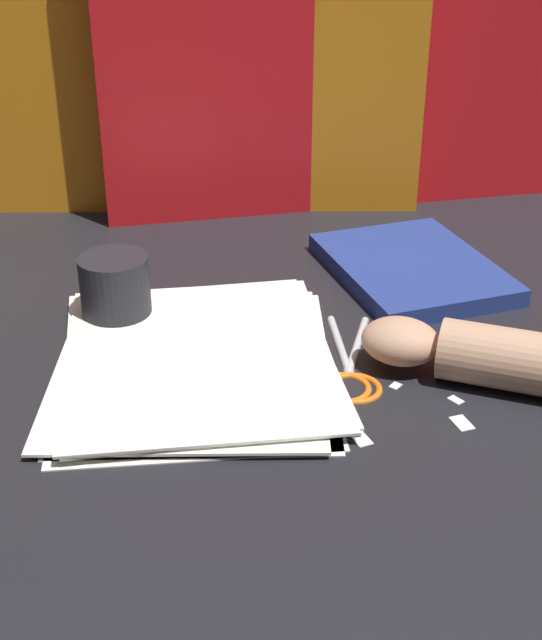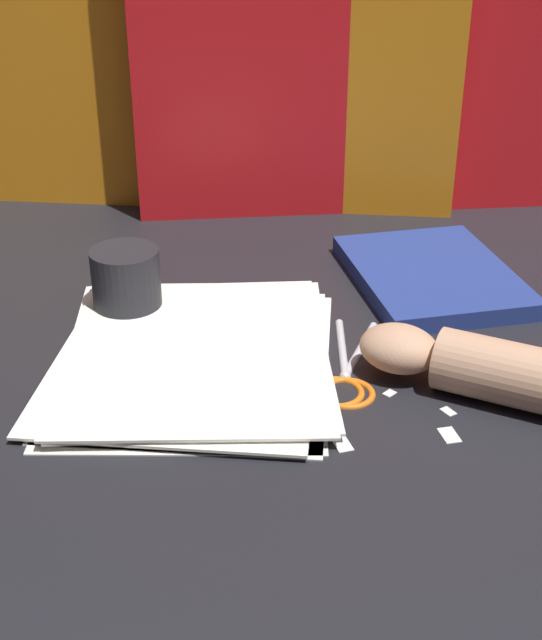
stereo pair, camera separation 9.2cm
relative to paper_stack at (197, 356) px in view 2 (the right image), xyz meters
The scene contains 12 objects.
ground_plane 0.12m from the paper_stack, ahead, with size 6.00×6.00×0.00m, color black.
backdrop_panel_left 0.56m from the paper_stack, 101.16° to the left, with size 0.86×0.07×0.57m.
backdrop_panel_center 0.61m from the paper_stack, 59.14° to the left, with size 0.83×0.14×0.55m.
paper_stack is the anchor object (origin of this frame).
book_closed 0.35m from the paper_stack, 36.73° to the left, with size 0.25×0.29×0.02m.
scissors 0.16m from the paper_stack, ahead, with size 0.09×0.19×0.01m.
hand_forearm 0.33m from the paper_stack, 10.98° to the right, with size 0.31×0.18×0.06m.
paper_scrap_near 0.29m from the paper_stack, 25.79° to the right, with size 0.02×0.03×0.00m.
paper_scrap_mid 0.21m from the paper_stack, 14.50° to the right, with size 0.02×0.02×0.00m.
paper_scrap_far 0.27m from the paper_stack, 17.80° to the right, with size 0.02×0.02×0.00m.
paper_scrap_side 0.21m from the paper_stack, 42.28° to the right, with size 0.02×0.03×0.00m.
mug 0.14m from the paper_stack, 130.67° to the left, with size 0.08×0.08×0.08m.
Camera 2 is at (-0.00, -0.83, 0.49)m, focal length 50.00 mm.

